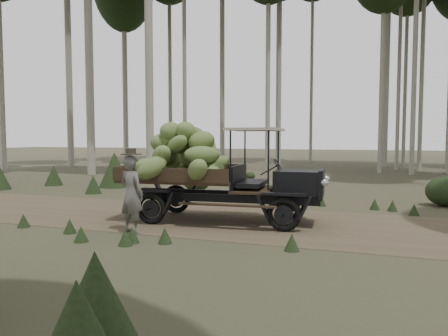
# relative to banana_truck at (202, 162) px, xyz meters

# --- Properties ---
(ground) EXTENTS (120.00, 120.00, 0.00)m
(ground) POSITION_rel_banana_truck_xyz_m (0.28, 0.22, -1.36)
(ground) COLOR #473D2B
(ground) RESTS_ON ground
(dirt_track) EXTENTS (70.00, 4.00, 0.01)m
(dirt_track) POSITION_rel_banana_truck_xyz_m (0.28, 0.22, -1.35)
(dirt_track) COLOR brown
(dirt_track) RESTS_ON ground
(banana_truck) EXTENTS (4.78, 2.40, 2.38)m
(banana_truck) POSITION_rel_banana_truck_xyz_m (0.00, 0.00, 0.00)
(banana_truck) COLOR black
(banana_truck) RESTS_ON ground
(farmer) EXTENTS (0.65, 0.51, 1.72)m
(farmer) POSITION_rel_banana_truck_xyz_m (-0.85, -1.67, -0.55)
(farmer) COLOR #5D5B55
(farmer) RESTS_ON ground
(undergrowth) EXTENTS (19.55, 24.22, 1.36)m
(undergrowth) POSITION_rel_banana_truck_xyz_m (-1.74, -1.68, -0.87)
(undergrowth) COLOR #233319
(undergrowth) RESTS_ON ground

